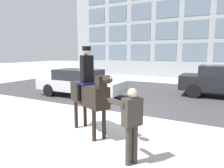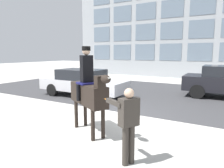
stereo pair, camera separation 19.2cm
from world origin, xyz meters
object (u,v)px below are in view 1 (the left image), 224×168
street_car_far_lane (222,81)px  pedestrian_bystander (131,120)px  mounted_horse_lead (89,91)px  street_car_near_lane (80,82)px

street_car_far_lane → pedestrian_bystander: bearing=-102.2°
mounted_horse_lead → street_car_far_lane: size_ratio=0.61×
mounted_horse_lead → pedestrian_bystander: bearing=-1.5°
mounted_horse_lead → street_car_far_lane: mounted_horse_lead is taller
mounted_horse_lead → street_car_near_lane: bearing=158.0°
pedestrian_bystander → street_car_far_lane: 8.37m
pedestrian_bystander → street_car_near_lane: bearing=-15.2°
mounted_horse_lead → street_car_far_lane: bearing=92.9°
street_car_near_lane → street_car_far_lane: size_ratio=1.16×
street_car_far_lane → street_car_near_lane: bearing=-153.9°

